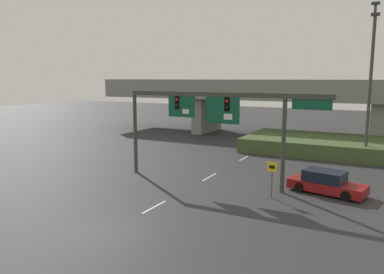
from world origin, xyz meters
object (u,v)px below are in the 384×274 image
object	(u,v)px
signal_gantry	(214,111)
parked_sedan_near_right	(326,183)
highway_light_pole_near	(370,77)
highway_light_pole_far	(370,85)
speed_limit_sign	(272,174)

from	to	relation	value
signal_gantry	parked_sedan_near_right	distance (m)	8.68
highway_light_pole_near	highway_light_pole_far	bearing A→B (deg)	-86.47
signal_gantry	highway_light_pole_near	xyz separation A→B (m)	(8.89, 14.85, 2.27)
signal_gantry	speed_limit_sign	bearing A→B (deg)	-16.94
parked_sedan_near_right	highway_light_pole_near	bearing A→B (deg)	95.64
signal_gantry	parked_sedan_near_right	world-z (taller)	signal_gantry
signal_gantry	highway_light_pole_near	bearing A→B (deg)	59.09
highway_light_pole_far	parked_sedan_near_right	xyz separation A→B (m)	(-1.68, -11.07, -6.02)
parked_sedan_near_right	highway_light_pole_far	bearing A→B (deg)	93.37
speed_limit_sign	parked_sedan_near_right	xyz separation A→B (m)	(2.81, 2.60, -0.84)
highway_light_pole_far	parked_sedan_near_right	world-z (taller)	highway_light_pole_far
highway_light_pole_far	parked_sedan_near_right	bearing A→B (deg)	-98.63
highway_light_pole_near	parked_sedan_near_right	world-z (taller)	highway_light_pole_near
highway_light_pole_near	parked_sedan_near_right	distance (m)	15.26
signal_gantry	highway_light_pole_far	size ratio (longest dim) A/B	1.16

